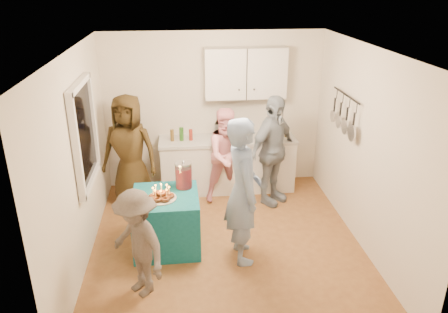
{
  "coord_description": "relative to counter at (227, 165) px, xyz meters",
  "views": [
    {
      "loc": [
        -0.56,
        -4.99,
        3.37
      ],
      "look_at": [
        0.0,
        0.35,
        1.15
      ],
      "focal_mm": 35.0,
      "sensor_mm": 36.0,
      "label": 1
    }
  ],
  "objects": [
    {
      "name": "pot_rack",
      "position": [
        1.52,
        -1.0,
        1.17
      ],
      "size": [
        0.12,
        1.0,
        0.6
      ],
      "primitive_type": "cube",
      "color": "black",
      "rests_on": "right_wall"
    },
    {
      "name": "punch_jar",
      "position": [
        -0.75,
        -1.42,
        0.5
      ],
      "size": [
        0.22,
        0.22,
        0.34
      ],
      "primitive_type": "cylinder",
      "color": "#AE0D20",
      "rests_on": "party_table"
    },
    {
      "name": "man_birthday",
      "position": [
        -0.03,
        -1.98,
        0.51
      ],
      "size": [
        0.5,
        0.72,
        1.88
      ],
      "primitive_type": "imported",
      "rotation": [
        0.0,
        0.0,
        1.64
      ],
      "color": "#7F95B8",
      "rests_on": "floor"
    },
    {
      "name": "child_near_left",
      "position": [
        -1.29,
        -2.54,
        0.22
      ],
      "size": [
        0.9,
        0.95,
        1.29
      ],
      "primitive_type": "imported",
      "rotation": [
        0.0,
        0.0,
        -0.88
      ],
      "color": "#4D433D",
      "rests_on": "floor"
    },
    {
      "name": "party_table",
      "position": [
        -0.99,
        -1.64,
        -0.05
      ],
      "size": [
        0.86,
        0.86,
        0.76
      ],
      "primitive_type": "cube",
      "rotation": [
        0.0,
        0.0,
        0.01
      ],
      "color": "#105F6D",
      "rests_on": "floor"
    },
    {
      "name": "counter",
      "position": [
        0.0,
        0.0,
        0.0
      ],
      "size": [
        2.2,
        0.58,
        0.86
      ],
      "primitive_type": "cube",
      "color": "white",
      "rests_on": "floor"
    },
    {
      "name": "upper_cabinet",
      "position": [
        0.3,
        0.15,
        1.52
      ],
      "size": [
        1.3,
        0.3,
        0.8
      ],
      "primitive_type": "cube",
      "color": "white",
      "rests_on": "back_wall"
    },
    {
      "name": "woman_back_right",
      "position": [
        0.64,
        -0.55,
        0.45
      ],
      "size": [
        1.05,
        1.0,
        1.75
      ],
      "primitive_type": "imported",
      "rotation": [
        0.0,
        0.0,
        0.72
      ],
      "color": "#102235",
      "rests_on": "floor"
    },
    {
      "name": "floor",
      "position": [
        -0.2,
        -1.7,
        -0.43
      ],
      "size": [
        4.0,
        4.0,
        0.0
      ],
      "primitive_type": "plane",
      "color": "brown",
      "rests_on": "ground"
    },
    {
      "name": "back_wall",
      "position": [
        -0.2,
        0.3,
        0.87
      ],
      "size": [
        3.6,
        3.6,
        0.0
      ],
      "primitive_type": "plane",
      "color": "silver",
      "rests_on": "floor"
    },
    {
      "name": "left_wall",
      "position": [
        -2.0,
        -1.7,
        0.87
      ],
      "size": [
        4.0,
        4.0,
        0.0
      ],
      "primitive_type": "plane",
      "color": "silver",
      "rests_on": "floor"
    },
    {
      "name": "woman_back_left",
      "position": [
        -1.56,
        -0.33,
        0.46
      ],
      "size": [
        0.98,
        0.77,
        1.77
      ],
      "primitive_type": "imported",
      "rotation": [
        0.0,
        0.0,
        -0.26
      ],
      "color": "brown",
      "rests_on": "floor"
    },
    {
      "name": "woman_back_center",
      "position": [
        -0.04,
        -0.37,
        0.33
      ],
      "size": [
        0.88,
        0.78,
        1.53
      ],
      "primitive_type": "imported",
      "rotation": [
        0.0,
        0.0,
        0.31
      ],
      "color": "pink",
      "rests_on": "floor"
    },
    {
      "name": "right_wall",
      "position": [
        1.6,
        -1.7,
        0.87
      ],
      "size": [
        4.0,
        4.0,
        0.0
      ],
      "primitive_type": "plane",
      "color": "silver",
      "rests_on": "floor"
    },
    {
      "name": "microwave",
      "position": [
        0.06,
        0.0,
        0.62
      ],
      "size": [
        0.57,
        0.45,
        0.28
      ],
      "primitive_type": "imported",
      "rotation": [
        0.0,
        0.0,
        -0.24
      ],
      "color": "white",
      "rests_on": "countertop"
    },
    {
      "name": "countertop",
      "position": [
        0.0,
        -0.0,
        0.46
      ],
      "size": [
        2.24,
        0.62,
        0.05
      ],
      "primitive_type": "cube",
      "color": "beige",
      "rests_on": "counter"
    },
    {
      "name": "ceiling",
      "position": [
        -0.2,
        -1.7,
        2.17
      ],
      "size": [
        4.0,
        4.0,
        0.0
      ],
      "primitive_type": "plane",
      "color": "white",
      "rests_on": "floor"
    },
    {
      "name": "window_night",
      "position": [
        -1.97,
        -1.4,
        1.12
      ],
      "size": [
        0.04,
        1.0,
        1.2
      ],
      "primitive_type": "cube",
      "color": "black",
      "rests_on": "left_wall"
    },
    {
      "name": "donut_cake",
      "position": [
        -1.04,
        -1.72,
        0.42
      ],
      "size": [
        0.38,
        0.38,
        0.18
      ],
      "primitive_type": null,
      "color": "#381C0C",
      "rests_on": "party_table"
    }
  ]
}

